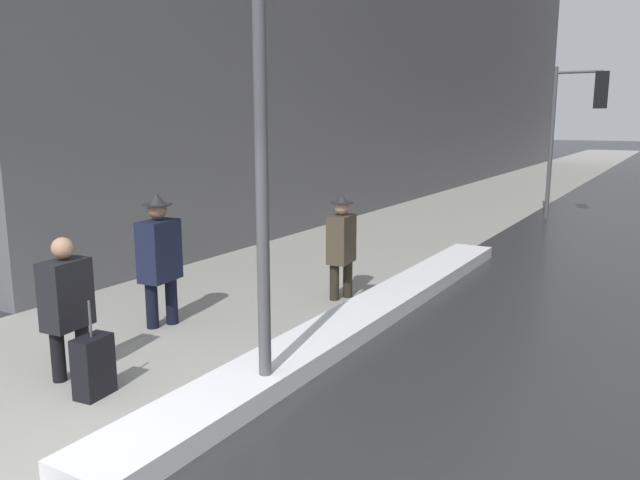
{
  "coord_description": "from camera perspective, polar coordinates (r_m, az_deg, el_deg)",
  "views": [
    {
      "loc": [
        3.65,
        -2.83,
        2.6
      ],
      "look_at": [
        -0.4,
        4.0,
        1.05
      ],
      "focal_mm": 35.0,
      "sensor_mm": 36.0,
      "label": 1
    }
  ],
  "objects": [
    {
      "name": "snow_bank_curb",
      "position": [
        8.22,
        4.4,
        -6.68
      ],
      "size": [
        0.69,
        9.15,
        0.21
      ],
      "color": "white",
      "rests_on": "ground"
    },
    {
      "name": "rolling_suitcase",
      "position": [
        6.36,
        -20.0,
        -10.84
      ],
      "size": [
        0.26,
        0.38,
        0.95
      ],
      "rotation": [
        0.0,
        0.0,
        -1.46
      ],
      "color": "black",
      "rests_on": "ground"
    },
    {
      "name": "pedestrian_in_glasses",
      "position": [
        6.69,
        -22.15,
        -5.26
      ],
      "size": [
        0.33,
        0.5,
        1.47
      ],
      "rotation": [
        0.0,
        0.0,
        -1.46
      ],
      "color": "black",
      "rests_on": "ground"
    },
    {
      "name": "sidewalk_slab",
      "position": [
        18.88,
        12.98,
        2.86
      ],
      "size": [
        4.0,
        80.0,
        0.01
      ],
      "color": "#9E9B93",
      "rests_on": "ground"
    },
    {
      "name": "ground_plane",
      "position": [
        5.3,
        -19.8,
        -19.03
      ],
      "size": [
        160.0,
        160.0,
        0.0
      ],
      "primitive_type": "plane",
      "color": "#2D2D30"
    },
    {
      "name": "lamp_post",
      "position": [
        5.61,
        -5.47,
        12.53
      ],
      "size": [
        0.28,
        0.28,
        4.55
      ],
      "color": "#515156",
      "rests_on": "ground"
    },
    {
      "name": "building_facade_left",
      "position": [
        25.43,
        5.93,
        18.78
      ],
      "size": [
        6.0,
        36.0,
        12.1
      ],
      "color": "slate",
      "rests_on": "ground"
    },
    {
      "name": "traffic_light_near",
      "position": [
        17.38,
        22.79,
        10.92
      ],
      "size": [
        1.31,
        0.32,
        3.9
      ],
      "rotation": [
        0.0,
        0.0,
        -0.01
      ],
      "color": "#515156",
      "rests_on": "ground"
    },
    {
      "name": "pedestrian_trailing",
      "position": [
        8.01,
        -14.47,
        -1.33
      ],
      "size": [
        0.36,
        0.55,
        1.71
      ],
      "rotation": [
        0.0,
        0.0,
        -1.46
      ],
      "color": "black",
      "rests_on": "ground"
    },
    {
      "name": "pedestrian_nearside",
      "position": [
        8.97,
        1.97,
        -0.22
      ],
      "size": [
        0.33,
        0.5,
        1.55
      ],
      "rotation": [
        0.0,
        0.0,
        -1.46
      ],
      "color": "#2A241B",
      "rests_on": "ground"
    }
  ]
}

